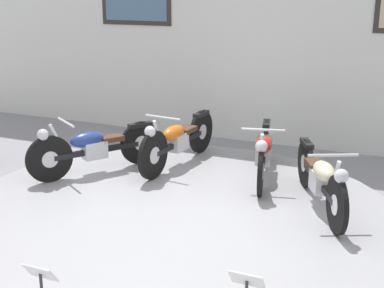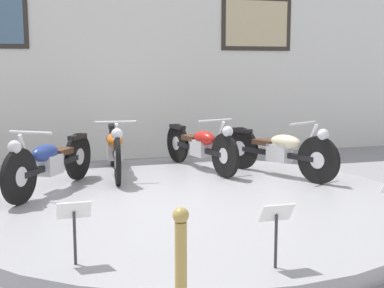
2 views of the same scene
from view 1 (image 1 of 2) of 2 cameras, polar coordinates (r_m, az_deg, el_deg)
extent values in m
plane|color=gray|center=(6.26, -2.13, -8.47)|extent=(60.00, 60.00, 0.00)
cylinder|color=#99999E|center=(6.23, -2.14, -7.84)|extent=(5.28, 5.28, 0.15)
cube|color=silver|center=(9.15, 7.99, 13.81)|extent=(14.00, 0.20, 4.45)
cylinder|color=black|center=(7.23, -14.97, -1.56)|extent=(0.39, 0.56, 0.63)
cylinder|color=silver|center=(7.23, -14.97, -1.56)|extent=(0.17, 0.22, 0.22)
cylinder|color=black|center=(7.73, -5.49, 0.13)|extent=(0.39, 0.56, 0.63)
cylinder|color=silver|center=(7.73, -5.49, 0.13)|extent=(0.17, 0.22, 0.22)
cube|color=black|center=(7.45, -10.07, -0.69)|extent=(0.74, 1.08, 0.07)
cube|color=silver|center=(7.43, -10.36, -0.59)|extent=(0.34, 0.38, 0.24)
ellipsoid|color=navy|center=(7.35, -11.14, 0.47)|extent=(0.45, 0.52, 0.20)
cube|color=#472D1E|center=(7.50, -8.59, 0.61)|extent=(0.34, 0.38, 0.07)
cube|color=black|center=(7.66, -5.55, 2.05)|extent=(0.28, 0.36, 0.06)
cylinder|color=silver|center=(7.22, -13.97, 0.15)|extent=(0.17, 0.23, 0.54)
cylinder|color=silver|center=(7.18, -13.31, 2.27)|extent=(0.47, 0.32, 0.03)
sphere|color=silver|center=(7.12, -15.62, 0.96)|extent=(0.15, 0.15, 0.15)
cylinder|color=black|center=(7.11, -4.17, -1.20)|extent=(0.12, 0.66, 0.66)
cylinder|color=silver|center=(7.11, -4.17, -1.20)|extent=(0.09, 0.24, 0.23)
cylinder|color=black|center=(8.22, 0.98, 1.33)|extent=(0.12, 0.66, 0.66)
cylinder|color=silver|center=(8.22, 0.98, 1.33)|extent=(0.09, 0.24, 0.23)
cube|color=black|center=(7.66, -1.41, 0.16)|extent=(0.19, 1.24, 0.07)
cube|color=silver|center=(7.62, -1.56, 0.23)|extent=(0.23, 0.34, 0.24)
ellipsoid|color=#D16619|center=(7.49, -1.96, 1.21)|extent=(0.27, 0.50, 0.20)
cube|color=#472D1E|center=(7.80, -0.60, 1.55)|extent=(0.23, 0.34, 0.07)
cube|color=black|center=(8.16, 0.99, 3.23)|extent=(0.14, 0.37, 0.06)
cylinder|color=silver|center=(7.17, -3.56, 0.64)|extent=(0.07, 0.25, 0.54)
cylinder|color=silver|center=(7.19, -3.13, 2.84)|extent=(0.54, 0.09, 0.03)
sphere|color=silver|center=(6.97, -4.50, 1.33)|extent=(0.15, 0.15, 0.15)
cylinder|color=black|center=(6.61, 7.34, -2.91)|extent=(0.19, 0.61, 0.61)
cylinder|color=silver|center=(6.61, 7.34, -2.91)|extent=(0.11, 0.22, 0.21)
cylinder|color=black|center=(7.90, 7.87, 0.34)|extent=(0.19, 0.61, 0.61)
cylinder|color=silver|center=(7.90, 7.87, 0.34)|extent=(0.11, 0.22, 0.21)
cube|color=black|center=(7.25, 7.63, -1.14)|extent=(0.35, 1.23, 0.07)
cube|color=silver|center=(7.21, 7.62, -1.09)|extent=(0.27, 0.36, 0.24)
ellipsoid|color=red|center=(7.07, 7.63, -0.09)|extent=(0.32, 0.52, 0.20)
cube|color=#472D1E|center=(7.42, 7.75, 0.40)|extent=(0.27, 0.36, 0.07)
cube|color=black|center=(7.83, 7.95, 2.17)|extent=(0.18, 0.37, 0.06)
cylinder|color=silver|center=(6.69, 7.47, -0.87)|extent=(0.10, 0.25, 0.54)
cylinder|color=silver|center=(6.72, 7.60, 1.51)|extent=(0.53, 0.15, 0.03)
sphere|color=silver|center=(6.45, 7.42, -0.24)|extent=(0.15, 0.15, 0.15)
cylinder|color=black|center=(5.78, 15.21, -6.29)|extent=(0.32, 0.59, 0.62)
cylinder|color=silver|center=(5.78, 15.21, -6.29)|extent=(0.15, 0.22, 0.22)
cylinder|color=black|center=(6.99, 12.02, -2.01)|extent=(0.32, 0.59, 0.62)
cylinder|color=silver|center=(6.99, 12.02, -2.01)|extent=(0.15, 0.22, 0.22)
cube|color=black|center=(6.38, 13.46, -3.95)|extent=(0.60, 1.15, 0.07)
cube|color=silver|center=(6.33, 13.56, -3.90)|extent=(0.32, 0.37, 0.24)
ellipsoid|color=beige|center=(6.19, 13.91, -2.84)|extent=(0.41, 0.53, 0.20)
cube|color=#472D1E|center=(6.53, 13.04, -2.12)|extent=(0.32, 0.37, 0.07)
cube|color=black|center=(6.91, 12.15, 0.07)|extent=(0.25, 0.37, 0.06)
cylinder|color=silver|center=(5.84, 14.94, -3.92)|extent=(0.15, 0.25, 0.54)
cylinder|color=silver|center=(5.85, 14.82, -1.16)|extent=(0.50, 0.26, 0.03)
sphere|color=silver|center=(5.60, 15.65, -3.32)|extent=(0.15, 0.15, 0.15)
cube|color=white|center=(4.28, -15.89, -13.05)|extent=(0.26, 0.11, 0.15)
cube|color=white|center=(4.05, 5.87, -14.19)|extent=(0.26, 0.11, 0.15)
camera|label=2|loc=(4.38, -73.40, -8.39)|focal=50.00mm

